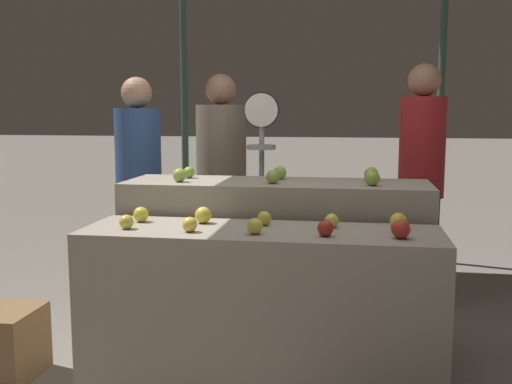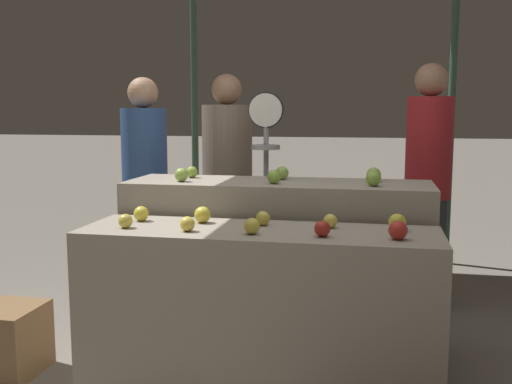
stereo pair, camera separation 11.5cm
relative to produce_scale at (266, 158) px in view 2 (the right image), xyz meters
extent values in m
cylinder|color=#33513D|center=(-1.09, 1.86, 0.22)|extent=(0.07, 0.07, 2.73)
cylinder|color=#33513D|center=(1.44, 1.86, 0.22)|extent=(0.07, 0.07, 2.73)
cube|color=gray|center=(0.18, -1.16, -0.71)|extent=(1.83, 0.55, 0.88)
cube|color=gray|center=(0.18, -0.56, -0.62)|extent=(1.83, 0.55, 1.06)
sphere|color=gold|center=(-0.50, -1.26, -0.23)|extent=(0.07, 0.07, 0.07)
sphere|color=yellow|center=(-0.16, -1.28, -0.23)|extent=(0.08, 0.08, 0.08)
sphere|color=gold|center=(0.17, -1.28, -0.23)|extent=(0.08, 0.08, 0.08)
sphere|color=#AD281E|center=(0.51, -1.27, -0.23)|extent=(0.08, 0.08, 0.08)
sphere|color=#B72D23|center=(0.86, -1.27, -0.22)|extent=(0.09, 0.09, 0.09)
sphere|color=gold|center=(-0.50, -1.06, -0.23)|extent=(0.08, 0.08, 0.08)
sphere|color=gold|center=(-0.15, -1.04, -0.22)|extent=(0.09, 0.09, 0.09)
sphere|color=gold|center=(0.18, -1.05, -0.23)|extent=(0.08, 0.08, 0.08)
sphere|color=yellow|center=(0.53, -1.05, -0.23)|extent=(0.07, 0.07, 0.07)
sphere|color=gold|center=(0.86, -1.06, -0.22)|extent=(0.09, 0.09, 0.09)
sphere|color=#8EB247|center=(-0.39, -0.68, -0.05)|extent=(0.08, 0.08, 0.08)
sphere|color=#84AD3D|center=(0.17, -0.67, -0.05)|extent=(0.08, 0.08, 0.08)
sphere|color=#84AD3D|center=(0.74, -0.67, -0.05)|extent=(0.09, 0.09, 0.09)
sphere|color=#84AD3D|center=(-0.39, -0.46, -0.06)|extent=(0.07, 0.07, 0.07)
sphere|color=#8EB247|center=(0.18, -0.45, -0.05)|extent=(0.08, 0.08, 0.08)
sphere|color=#8EB247|center=(0.74, -0.46, -0.05)|extent=(0.09, 0.09, 0.09)
cylinder|color=#99999E|center=(0.00, 0.01, -0.40)|extent=(0.04, 0.04, 1.51)
cylinder|color=black|center=(0.00, 0.01, 0.33)|extent=(0.25, 0.01, 0.25)
cylinder|color=silver|center=(0.00, -0.01, 0.33)|extent=(0.23, 0.02, 0.23)
cylinder|color=#99999E|center=(0.00, -0.01, 0.15)|extent=(0.01, 0.01, 0.14)
cylinder|color=#99999E|center=(0.00, -0.01, 0.08)|extent=(0.20, 0.20, 0.03)
cube|color=#2D2D38|center=(-0.36, 0.35, -0.74)|extent=(0.33, 0.26, 0.81)
cylinder|color=#756656|center=(-0.36, 0.35, 0.02)|extent=(0.49, 0.49, 0.71)
sphere|color=#936B51|center=(-0.36, 0.35, 0.49)|extent=(0.23, 0.23, 0.23)
cube|color=#2D2D38|center=(-0.95, 0.13, -0.75)|extent=(0.28, 0.19, 0.80)
cylinder|color=#2D4C84|center=(-0.95, 0.13, 0.00)|extent=(0.39, 0.39, 0.70)
sphere|color=tan|center=(-0.95, 0.13, 0.46)|extent=(0.23, 0.23, 0.23)
cube|color=#2D2D38|center=(1.13, 0.43, -0.73)|extent=(0.29, 0.25, 0.85)
cylinder|color=maroon|center=(1.13, 0.43, 0.06)|extent=(0.45, 0.45, 0.73)
sphere|color=#936B51|center=(1.13, 0.43, 0.55)|extent=(0.24, 0.24, 0.24)
cube|color=olive|center=(-1.28, -1.19, -0.96)|extent=(0.39, 0.39, 0.39)
camera|label=1|loc=(0.63, -4.10, 0.33)|focal=42.00mm
camera|label=2|loc=(0.75, -4.08, 0.33)|focal=42.00mm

